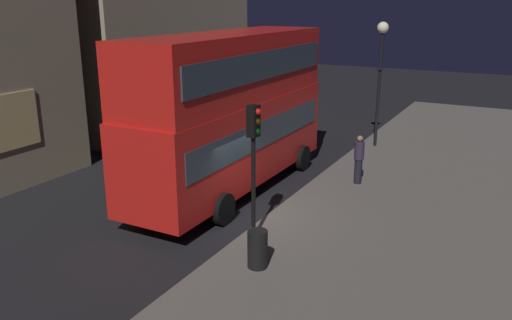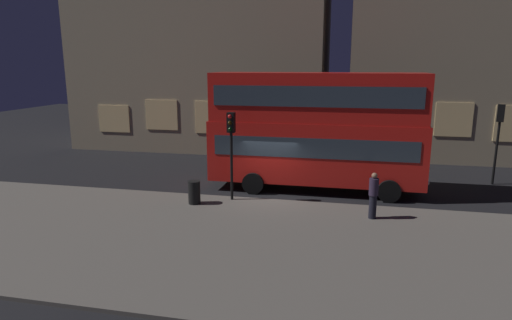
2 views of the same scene
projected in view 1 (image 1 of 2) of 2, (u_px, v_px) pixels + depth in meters
ground_plane at (244, 217)px, 16.50m from camera, size 80.00×80.00×0.00m
sidewalk_slab at (419, 252)px, 14.04m from camera, size 44.00×9.45×0.12m
double_decker_bus at (231, 106)px, 17.93m from camera, size 10.02×2.87×5.54m
traffic_light_near_kerb at (254, 145)px, 13.94m from camera, size 0.34×0.37×3.81m
traffic_light_far_side at (271, 76)px, 26.63m from camera, size 0.38×0.39×4.01m
street_lamp at (381, 56)px, 22.95m from camera, size 0.51×0.51×5.57m
pedestrian at (359, 159)px, 18.93m from camera, size 0.36×0.36×1.80m
litter_bin at (258, 249)px, 13.03m from camera, size 0.51×0.51×0.98m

